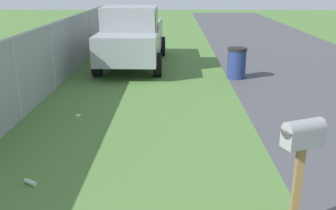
% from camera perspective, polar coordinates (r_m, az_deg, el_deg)
% --- Properties ---
extents(mailbox, '(0.37, 0.52, 1.41)m').
position_cam_1_polar(mailbox, '(4.63, 19.56, -5.39)').
color(mailbox, brown).
rests_on(mailbox, ground).
extents(pickup_truck, '(5.33, 2.20, 2.09)m').
position_cam_1_polar(pickup_truck, '(13.52, -5.40, 10.51)').
color(pickup_truck, '#93999E').
rests_on(pickup_truck, ground).
extents(trash_bin, '(0.59, 0.59, 0.95)m').
position_cam_1_polar(trash_bin, '(11.95, 10.30, 6.24)').
color(trash_bin, navy).
rests_on(trash_bin, ground).
extents(fence_section, '(14.90, 0.07, 1.81)m').
position_cam_1_polar(fence_section, '(10.90, -17.08, 7.26)').
color(fence_section, '#9EA3A8').
rests_on(fence_section, ground).
extents(litter_wrapper_far_scatter, '(0.13, 0.11, 0.01)m').
position_cam_1_polar(litter_wrapper_far_scatter, '(8.81, -13.35, -1.48)').
color(litter_wrapper_far_scatter, silver).
rests_on(litter_wrapper_far_scatter, ground).
extents(litter_bottle_by_mailbox, '(0.18, 0.22, 0.07)m').
position_cam_1_polar(litter_bottle_by_mailbox, '(6.12, -20.02, -10.88)').
color(litter_bottle_by_mailbox, '#B2D8BF').
rests_on(litter_bottle_by_mailbox, ground).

